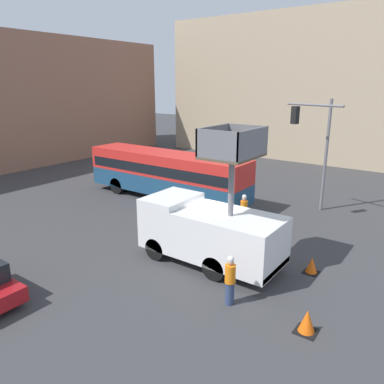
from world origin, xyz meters
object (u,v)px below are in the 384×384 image
Objects in this scene: utility_truck at (210,229)px; traffic_cone_mid_road at (307,322)px; road_worker_near_truck at (230,280)px; road_worker_directing at (244,211)px; traffic_light_pole at (317,139)px; traffic_cone_near_truck at (312,266)px; city_bus at (166,172)px.

utility_truck is 5.67m from traffic_cone_mid_road.
road_worker_directing reaches higher than road_worker_near_truck.
traffic_light_pole is 9.77× the size of traffic_cone_near_truck.
city_bus is 17.19× the size of traffic_cone_near_truck.
traffic_light_pole reaches higher than road_worker_directing.
traffic_cone_mid_road is at bearing -65.23° from road_worker_near_truck.
traffic_cone_near_truck is at bearing 16.72° from traffic_cone_mid_road.
road_worker_near_truck reaches higher than traffic_cone_near_truck.
traffic_cone_mid_road is at bearing 132.55° from city_bus.
traffic_cone_near_truck is (3.94, -1.59, -0.61)m from road_worker_near_truck.
road_worker_near_truck is at bearing -134.02° from utility_truck.
utility_truck is 4.54m from road_worker_directing.
road_worker_directing is 2.75× the size of traffic_cone_near_truck.
city_bus is 9.63m from traffic_light_pole.
road_worker_directing is at bearing 41.27° from traffic_cone_mid_road.
traffic_cone_mid_road is at bearing -161.51° from traffic_light_pole.
road_worker_directing is 2.44× the size of traffic_cone_mid_road.
traffic_light_pole is (8.79, -1.42, 2.93)m from utility_truck.
traffic_cone_near_truck is at bearing 1.41° from road_worker_near_truck.
road_worker_directing is 5.45m from traffic_cone_near_truck.
traffic_cone_near_truck is (-2.76, -4.66, -0.63)m from road_worker_directing.
utility_truck is 4.45m from traffic_cone_near_truck.
city_bus is 12.91m from road_worker_near_truck.
traffic_light_pole is 8.62m from traffic_cone_near_truck.
road_worker_near_truck is (-2.26, -2.33, -0.63)m from utility_truck.
traffic_cone_near_truck is at bearing 144.78° from city_bus.
traffic_light_pole is at bearing 18.49° from traffic_cone_mid_road.
traffic_cone_near_truck is 0.89× the size of traffic_cone_mid_road.
utility_truck reaches higher than city_bus.
utility_truck reaches higher than road_worker_near_truck.
road_worker_directing is (6.70, 3.06, 0.01)m from road_worker_near_truck.
traffic_cone_near_truck is (-7.11, -2.51, -4.17)m from traffic_light_pole.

